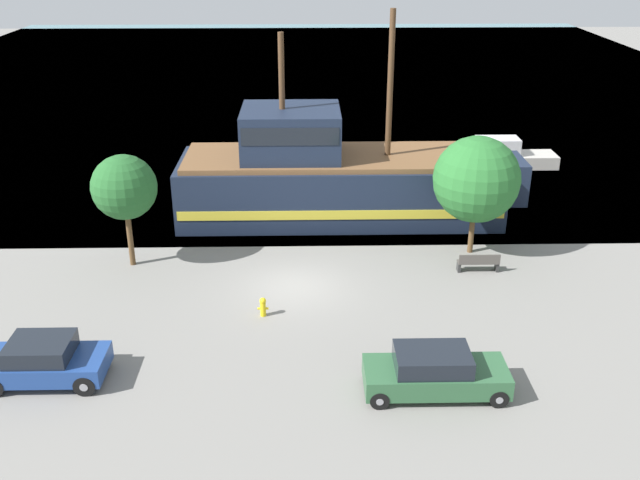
# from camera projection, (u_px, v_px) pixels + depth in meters

# --- Properties ---
(ground_plane) EXTENTS (160.00, 160.00, 0.00)m
(ground_plane) POSITION_uv_depth(u_px,v_px,m) (295.00, 286.00, 29.34)
(ground_plane) COLOR gray
(water_surface) EXTENTS (80.00, 80.00, 0.00)m
(water_surface) POSITION_uv_depth(u_px,v_px,m) (300.00, 77.00, 69.54)
(water_surface) COLOR slate
(water_surface) RESTS_ON ground
(pirate_ship) EXTENTS (17.17, 5.13, 10.16)m
(pirate_ship) POSITION_uv_depth(u_px,v_px,m) (335.00, 178.00, 35.66)
(pirate_ship) COLOR #192338
(pirate_ship) RESTS_ON water_surface
(moored_boat_dockside) EXTENTS (6.34, 1.87, 1.78)m
(moored_boat_dockside) POSITION_uv_depth(u_px,v_px,m) (502.00, 156.00, 43.69)
(moored_boat_dockside) COLOR #B7B2A8
(moored_boat_dockside) RESTS_ON water_surface
(parked_car_curb_front) EXTENTS (3.84, 1.94, 1.48)m
(parked_car_curb_front) POSITION_uv_depth(u_px,v_px,m) (45.00, 361.00, 23.04)
(parked_car_curb_front) COLOR navy
(parked_car_curb_front) RESTS_ON ground_plane
(parked_car_curb_mid) EXTENTS (4.53, 1.82, 1.51)m
(parked_car_curb_mid) POSITION_uv_depth(u_px,v_px,m) (435.00, 373.00, 22.43)
(parked_car_curb_mid) COLOR #2D5B38
(parked_car_curb_mid) RESTS_ON ground_plane
(fire_hydrant) EXTENTS (0.42, 0.25, 0.76)m
(fire_hydrant) POSITION_uv_depth(u_px,v_px,m) (263.00, 306.00, 26.99)
(fire_hydrant) COLOR yellow
(fire_hydrant) RESTS_ON ground_plane
(bench_promenade_east) EXTENTS (1.76, 0.45, 0.85)m
(bench_promenade_east) POSITION_uv_depth(u_px,v_px,m) (479.00, 262.00, 30.42)
(bench_promenade_east) COLOR #4C4742
(bench_promenade_east) RESTS_ON ground_plane
(tree_row_east) EXTENTS (2.75, 2.75, 4.96)m
(tree_row_east) POSITION_uv_depth(u_px,v_px,m) (124.00, 188.00, 29.81)
(tree_row_east) COLOR brown
(tree_row_east) RESTS_ON ground_plane
(tree_row_mideast) EXTENTS (3.80, 3.80, 5.38)m
(tree_row_mideast) POSITION_uv_depth(u_px,v_px,m) (476.00, 180.00, 31.03)
(tree_row_mideast) COLOR brown
(tree_row_mideast) RESTS_ON ground_plane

